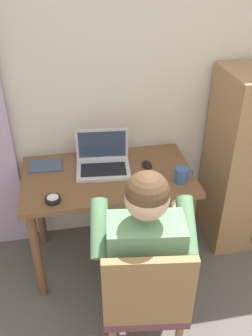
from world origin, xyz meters
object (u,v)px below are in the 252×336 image
laptop (103,161)px  desk_clock (53,199)px  person_seated (143,245)px  notebook_pad (46,166)px  dresser (252,161)px  coffee_mug (182,175)px  computer_mouse (147,165)px  desk (108,189)px  chair (145,297)px

laptop → desk_clock: (-0.32, -0.30, -0.04)m
person_seated → desk_clock: person_seated is taller
person_seated → notebook_pad: 0.89m
dresser → coffee_mug: 0.66m
person_seated → computer_mouse: (0.16, 0.62, 0.09)m
person_seated → coffee_mug: size_ratio=9.83×
laptop → computer_mouse: 0.29m
desk → computer_mouse: bearing=9.4°
dresser → computer_mouse: (-0.77, -0.05, 0.09)m
desk → computer_mouse: size_ratio=10.77×
notebook_pad → coffee_mug: (0.82, -0.32, 0.04)m
desk_clock → notebook_pad: size_ratio=0.43×
laptop → notebook_pad: size_ratio=1.72×
chair → notebook_pad: size_ratio=4.10×
chair → coffee_mug: bearing=59.4°
coffee_mug → computer_mouse: bearing=130.7°
desk_clock → chair: bearing=-51.8°
desk → chair: size_ratio=1.25×
chair → person_seated: size_ratio=0.73×
desk_clock → dresser: bearing=12.6°
coffee_mug → person_seated: bearing=-128.5°
chair → notebook_pad: chair is taller
notebook_pad → person_seated: bearing=-53.7°
coffee_mug → desk: bearing=160.3°
person_seated → desk_clock: bearing=141.2°
chair → computer_mouse: (0.18, 0.80, 0.27)m
desk → dresser: dresser is taller
notebook_pad → computer_mouse: bearing=-7.6°
dresser → notebook_pad: (-1.42, 0.07, 0.08)m
computer_mouse → notebook_pad: 0.66m
dresser → laptop: 1.06m
chair → laptop: bearing=96.7°
coffee_mug → desk_clock: bearing=-175.4°
desk_clock → desk: bearing=32.5°
desk_clock → notebook_pad: desk_clock is taller
dresser → computer_mouse: 0.78m
computer_mouse → desk_clock: size_ratio=1.11×
person_seated → computer_mouse: bearing=75.4°
laptop → computer_mouse: size_ratio=3.61×
desk → laptop: bearing=101.8°
computer_mouse → coffee_mug: bearing=-52.4°
computer_mouse → coffee_mug: size_ratio=0.83×
dresser → chair: bearing=-138.5°
desk → person_seated: person_seated is taller
person_seated → desk_clock: (-0.45, 0.36, 0.08)m
desk → notebook_pad: notebook_pad is taller
desk → desk_clock: desk_clock is taller
dresser → chair: dresser is taller
person_seated → coffee_mug: 0.55m
computer_mouse → desk_clock: (-0.61, -0.26, -0.00)m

